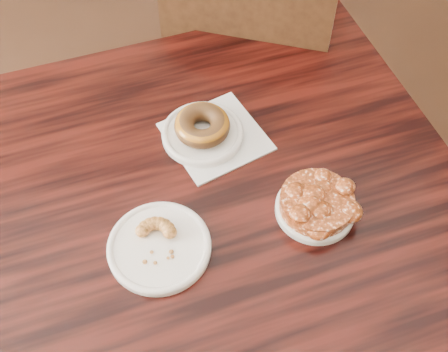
{
  "coord_description": "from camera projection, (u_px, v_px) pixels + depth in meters",
  "views": [
    {
      "loc": [
        0.01,
        -0.5,
        1.59
      ],
      "look_at": [
        0.07,
        0.06,
        0.8
      ],
      "focal_mm": 45.0,
      "sensor_mm": 36.0,
      "label": 1
    }
  ],
  "objects": [
    {
      "name": "napkin",
      "position": [
        216.0,
        136.0,
        1.09
      ],
      "size": [
        0.23,
        0.23,
        0.0
      ],
      "primitive_type": "cube",
      "rotation": [
        0.0,
        0.0,
        0.41
      ],
      "color": "silver",
      "rests_on": "cafe_table"
    },
    {
      "name": "apple_fritter",
      "position": [
        317.0,
        201.0,
        0.97
      ],
      "size": [
        0.17,
        0.17,
        0.04
      ],
      "primitive_type": null,
      "color": "#4A1D08",
      "rests_on": "plate_fritter"
    },
    {
      "name": "plate_cruller",
      "position": [
        159.0,
        247.0,
        0.95
      ],
      "size": [
        0.18,
        0.18,
        0.01
      ],
      "primitive_type": "cylinder",
      "color": "white",
      "rests_on": "cafe_table"
    },
    {
      "name": "cafe_table",
      "position": [
        221.0,
        287.0,
        1.31
      ],
      "size": [
        1.09,
        1.09,
        0.75
      ],
      "primitive_type": "cube",
      "rotation": [
        0.0,
        0.0,
        0.22
      ],
      "color": "black",
      "rests_on": "floor"
    },
    {
      "name": "cruller_fragment",
      "position": [
        158.0,
        242.0,
        0.93
      ],
      "size": [
        0.08,
        0.08,
        0.02
      ],
      "primitive_type": null,
      "color": "brown",
      "rests_on": "plate_cruller"
    },
    {
      "name": "glazed_donut",
      "position": [
        202.0,
        125.0,
        1.07
      ],
      "size": [
        0.11,
        0.11,
        0.04
      ],
      "primitive_type": "torus",
      "color": "#8B5314",
      "rests_on": "plate_donut"
    },
    {
      "name": "chair_far",
      "position": [
        254.0,
        77.0,
        1.61
      ],
      "size": [
        0.55,
        0.55,
        0.9
      ],
      "primitive_type": null,
      "rotation": [
        0.0,
        0.0,
        2.78
      ],
      "color": "black",
      "rests_on": "floor"
    },
    {
      "name": "plate_donut",
      "position": [
        203.0,
        134.0,
        1.09
      ],
      "size": [
        0.16,
        0.16,
        0.01
      ],
      "primitive_type": "cylinder",
      "color": "silver",
      "rests_on": "napkin"
    },
    {
      "name": "plate_fritter",
      "position": [
        315.0,
        209.0,
        0.99
      ],
      "size": [
        0.14,
        0.14,
        0.01
      ],
      "primitive_type": "cylinder",
      "color": "silver",
      "rests_on": "cafe_table"
    }
  ]
}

